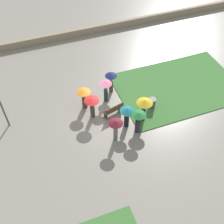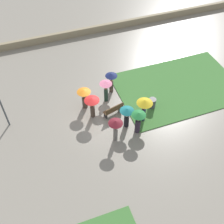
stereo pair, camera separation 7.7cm
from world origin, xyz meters
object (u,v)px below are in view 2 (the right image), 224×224
object	(u,v)px
park_bench	(114,110)
crowd_person_maroon	(116,126)
crowd_person_red	(92,103)
crowd_person_pink	(106,86)
crowd_person_green	(138,120)
crowd_person_orange	(84,96)
crowd_person_teal	(127,114)
crowd_person_navy	(111,79)
crowd_person_yellow	(144,105)
trash_bin	(152,103)

from	to	relation	value
park_bench	crowd_person_maroon	size ratio (longest dim) A/B	0.83
crowd_person_red	crowd_person_pink	size ratio (longest dim) A/B	0.93
park_bench	crowd_person_green	bearing A→B (deg)	101.55
crowd_person_red	crowd_person_orange	bearing A→B (deg)	16.26
crowd_person_teal	crowd_person_maroon	distance (m)	1.44
crowd_person_navy	crowd_person_green	bearing A→B (deg)	8.14
crowd_person_red	crowd_person_navy	xyz separation A→B (m)	(-2.15, -2.01, -0.09)
crowd_person_red	crowd_person_yellow	bearing A→B (deg)	-113.94
crowd_person_navy	crowd_person_maroon	bearing A→B (deg)	-12.53
crowd_person_orange	crowd_person_maroon	xyz separation A→B (m)	(-1.07, 3.63, 0.23)
crowd_person_pink	crowd_person_maroon	bearing A→B (deg)	137.96
crowd_person_teal	crowd_person_pink	distance (m)	2.93
crowd_person_pink	crowd_person_yellow	bearing A→B (deg)	-179.37
crowd_person_yellow	crowd_person_maroon	size ratio (longest dim) A/B	1.07
crowd_person_teal	crowd_person_pink	size ratio (longest dim) A/B	0.89
crowd_person_yellow	crowd_person_navy	size ratio (longest dim) A/B	1.13
park_bench	trash_bin	world-z (taller)	park_bench
crowd_person_green	crowd_person_yellow	bearing A→B (deg)	52.32
crowd_person_yellow	crowd_person_maroon	xyz separation A→B (m)	(2.45, 0.94, -0.19)
crowd_person_red	crowd_person_orange	world-z (taller)	crowd_person_red
trash_bin	crowd_person_red	bearing A→B (deg)	-8.68
crowd_person_red	crowd_person_maroon	xyz separation A→B (m)	(-0.80, 2.55, 0.04)
park_bench	crowd_person_navy	world-z (taller)	crowd_person_navy
crowd_person_pink	park_bench	bearing A→B (deg)	149.70
park_bench	crowd_person_navy	xyz separation A→B (m)	(-0.66, -2.36, 0.81)
crowd_person_green	crowd_person_navy	world-z (taller)	crowd_person_green
crowd_person_red	trash_bin	bearing A→B (deg)	-96.39
crowd_person_pink	crowd_person_teal	bearing A→B (deg)	157.60
crowd_person_teal	crowd_person_red	bearing A→B (deg)	-143.84
park_bench	crowd_person_orange	size ratio (longest dim) A/B	0.91
crowd_person_teal	crowd_person_maroon	xyz separation A→B (m)	(1.14, 0.87, 0.19)
crowd_person_red	crowd_person_orange	xyz separation A→B (m)	(0.27, -1.08, -0.19)
crowd_person_navy	crowd_person_maroon	world-z (taller)	crowd_person_maroon
crowd_person_green	crowd_person_teal	world-z (taller)	crowd_person_green
crowd_person_orange	crowd_person_pink	size ratio (longest dim) A/B	0.88
crowd_person_orange	crowd_person_maroon	distance (m)	3.79
crowd_person_red	crowd_person_yellow	distance (m)	3.63
park_bench	trash_bin	bearing A→B (deg)	159.51
park_bench	crowd_person_yellow	xyz separation A→B (m)	(-1.76, 1.26, 1.12)
crowd_person_orange	crowd_person_yellow	bearing A→B (deg)	-38.58
park_bench	crowd_person_teal	size ratio (longest dim) A/B	0.90
crowd_person_yellow	crowd_person_teal	world-z (taller)	crowd_person_yellow
crowd_person_yellow	crowd_person_orange	bearing A→B (deg)	-87.30
trash_bin	crowd_person_red	xyz separation A→B (m)	(4.41, -0.67, 0.93)
trash_bin	crowd_person_orange	size ratio (longest dim) A/B	0.49
crowd_person_orange	crowd_person_teal	size ratio (longest dim) A/B	0.99
crowd_person_teal	crowd_person_navy	xyz separation A→B (m)	(-0.21, -3.69, 0.06)
crowd_person_teal	crowd_person_orange	bearing A→B (deg)	-154.32
trash_bin	crowd_person_red	distance (m)	4.56
crowd_person_orange	crowd_person_pink	world-z (taller)	crowd_person_pink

